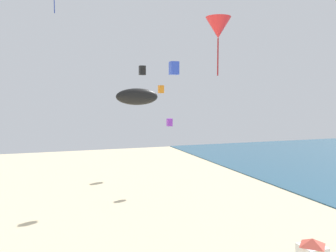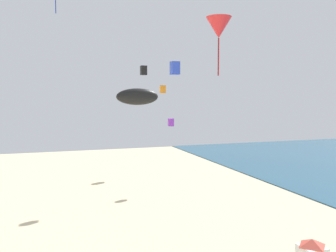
{
  "view_description": "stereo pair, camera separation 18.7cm",
  "coord_description": "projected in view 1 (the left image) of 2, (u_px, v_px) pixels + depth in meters",
  "views": [
    {
      "loc": [
        -0.64,
        -4.89,
        9.28
      ],
      "look_at": [
        6.41,
        15.34,
        7.59
      ],
      "focal_mm": 39.68,
      "sensor_mm": 36.0,
      "label": 1
    },
    {
      "loc": [
        -0.47,
        -4.95,
        9.28
      ],
      "look_at": [
        6.41,
        15.34,
        7.59
      ],
      "focal_mm": 39.68,
      "sensor_mm": 36.0,
      "label": 2
    }
  ],
  "objects": [
    {
      "name": "kite_blue_box",
      "position": [
        174.0,
        68.0,
        28.81
      ],
      "size": [
        0.65,
        0.65,
        1.02
      ],
      "color": "blue"
    },
    {
      "name": "kite_orange_box",
      "position": [
        161.0,
        89.0,
        46.79
      ],
      "size": [
        0.63,
        0.63,
        0.99
      ],
      "color": "orange"
    },
    {
      "name": "kite_purple_box",
      "position": [
        170.0,
        122.0,
        37.61
      ],
      "size": [
        0.5,
        0.5,
        0.78
      ],
      "color": "purple"
    },
    {
      "name": "kite_black_parafoil",
      "position": [
        137.0,
        97.0,
        23.91
      ],
      "size": [
        2.77,
        0.77,
        1.08
      ],
      "color": "black"
    },
    {
      "name": "kite_red_delta_2",
      "position": [
        218.0,
        28.0,
        24.8
      ],
      "size": [
        1.71,
        1.71,
        3.89
      ],
      "color": "red"
    },
    {
      "name": "kite_black_box",
      "position": [
        142.0,
        70.0,
        35.3
      ],
      "size": [
        0.56,
        0.56,
        0.88
      ],
      "color": "black"
    }
  ]
}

